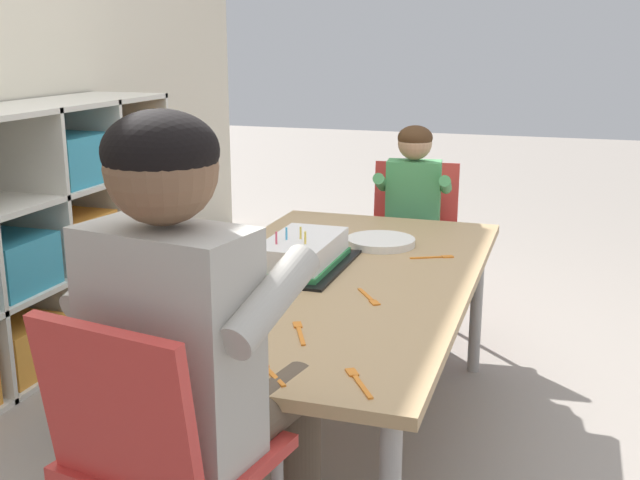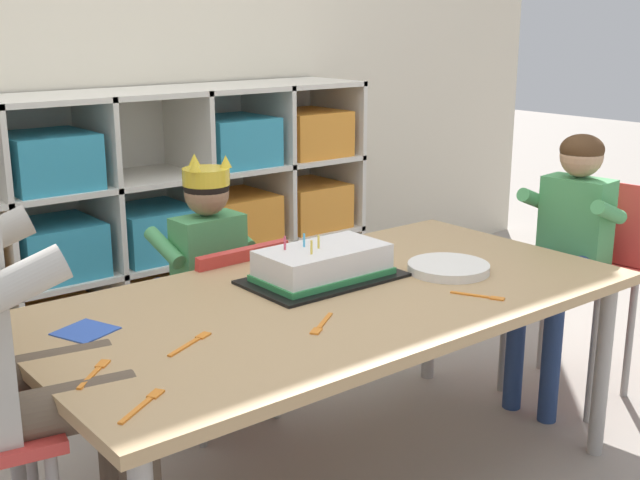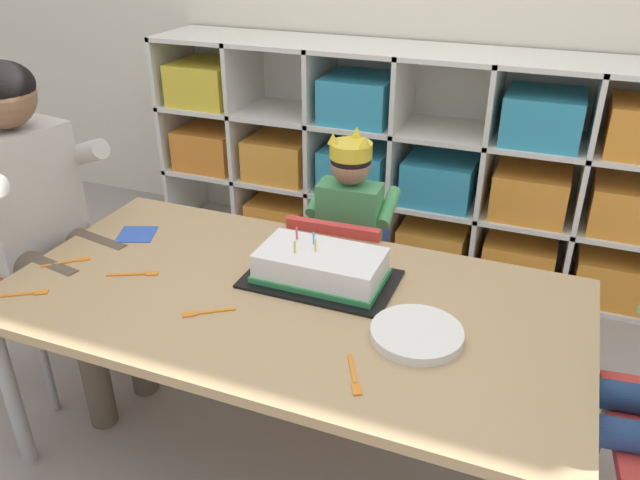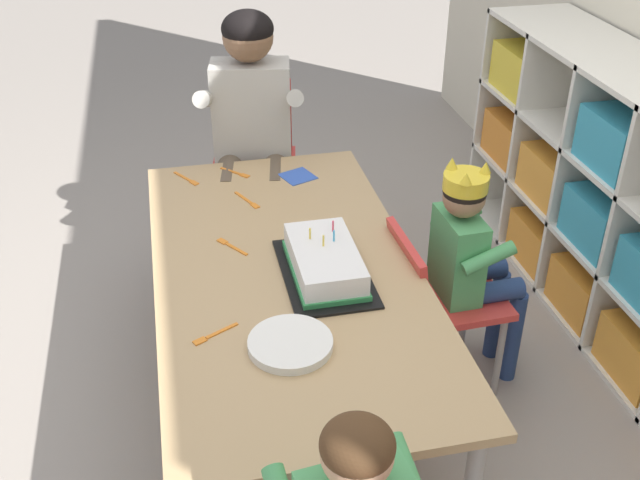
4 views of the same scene
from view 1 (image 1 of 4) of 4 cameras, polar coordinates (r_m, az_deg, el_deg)
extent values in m
plane|color=gray|center=(2.41, 0.83, -15.13)|extent=(16.00, 16.00, 0.00)
cube|color=silver|center=(3.09, -20.57, 0.28)|extent=(0.02, 0.38, 0.96)
cube|color=silver|center=(3.39, -16.68, 1.79)|extent=(0.02, 0.38, 0.96)
cube|color=silver|center=(3.69, -13.41, 3.05)|extent=(0.02, 0.38, 0.96)
cube|color=orange|center=(3.05, -21.85, -7.25)|extent=(0.29, 0.30, 0.19)
cube|color=orange|center=(3.33, -17.76, -5.07)|extent=(0.29, 0.30, 0.19)
cube|color=orange|center=(3.62, -14.34, -3.22)|extent=(0.29, 0.30, 0.19)
cube|color=teal|center=(2.95, -22.42, -1.58)|extent=(0.29, 0.30, 0.19)
cube|color=orange|center=(3.24, -18.19, 0.16)|extent=(0.29, 0.30, 0.19)
cube|color=orange|center=(3.54, -14.66, 1.62)|extent=(0.29, 0.30, 0.19)
cube|color=teal|center=(3.18, -18.64, 5.64)|extent=(0.29, 0.30, 0.19)
cube|color=orange|center=(3.48, -15.00, 6.64)|extent=(0.29, 0.30, 0.19)
cube|color=tan|center=(2.20, 0.88, -2.96)|extent=(1.53, 0.79, 0.03)
cylinder|color=#9E9993|center=(2.88, 11.42, -4.66)|extent=(0.04, 0.04, 0.52)
cylinder|color=#9E9993|center=(1.86, -16.31, -16.34)|extent=(0.04, 0.04, 0.52)
cylinder|color=#9E9993|center=(3.02, -1.27, -3.45)|extent=(0.04, 0.04, 0.52)
cube|color=red|center=(2.45, -11.77, -6.06)|extent=(0.35, 0.34, 0.03)
cube|color=red|center=(2.34, -8.54, -3.59)|extent=(0.31, 0.07, 0.23)
cylinder|color=gray|center=(2.68, -12.81, -8.34)|extent=(0.02, 0.02, 0.33)
cylinder|color=gray|center=(2.47, -15.86, -10.64)|extent=(0.02, 0.02, 0.33)
cylinder|color=gray|center=(2.57, -7.44, -9.12)|extent=(0.02, 0.02, 0.33)
cylinder|color=gray|center=(2.35, -10.09, -11.66)|extent=(0.02, 0.02, 0.33)
cube|color=#4C9E5B|center=(2.40, -12.17, -2.58)|extent=(0.21, 0.12, 0.29)
sphere|color=#997051|center=(2.35, -12.45, 2.48)|extent=(0.13, 0.13, 0.13)
ellipsoid|color=black|center=(2.34, -12.47, 2.95)|extent=(0.14, 0.14, 0.10)
cylinder|color=yellow|center=(2.34, -12.52, 3.67)|extent=(0.14, 0.14, 0.05)
cone|color=yellow|center=(2.36, -13.85, 4.74)|extent=(0.04, 0.04, 0.04)
cone|color=yellow|center=(2.36, -11.39, 4.90)|extent=(0.04, 0.04, 0.04)
cone|color=yellow|center=(2.27, -12.60, 4.44)|extent=(0.04, 0.04, 0.04)
cylinder|color=navy|center=(2.54, -13.47, -4.49)|extent=(0.08, 0.21, 0.07)
cylinder|color=navy|center=(2.44, -14.90, -5.41)|extent=(0.08, 0.21, 0.07)
cylinder|color=navy|center=(2.66, -15.21, -8.46)|extent=(0.06, 0.06, 0.35)
cylinder|color=navy|center=(2.57, -16.65, -9.48)|extent=(0.06, 0.06, 0.35)
cylinder|color=#4C9E5B|center=(2.51, -11.78, -0.28)|extent=(0.05, 0.17, 0.10)
cylinder|color=#4C9E5B|center=(2.30, -14.62, -1.83)|extent=(0.05, 0.17, 0.10)
cube|color=red|center=(1.48, -10.51, -15.38)|extent=(0.36, 0.38, 0.03)
cube|color=red|center=(1.31, -14.83, -11.94)|extent=(0.12, 0.31, 0.29)
cube|color=#B2ADA3|center=(1.38, -10.93, -7.55)|extent=(0.21, 0.32, 0.42)
sphere|color=brown|center=(1.30, -11.59, 5.19)|extent=(0.19, 0.19, 0.19)
ellipsoid|color=black|center=(1.30, -11.65, 6.43)|extent=(0.19, 0.19, 0.14)
cylinder|color=brown|center=(1.52, -4.26, -12.65)|extent=(0.31, 0.15, 0.10)
cylinder|color=brown|center=(1.62, -9.77, -11.13)|extent=(0.31, 0.15, 0.10)
cylinder|color=brown|center=(1.85, -6.44, -16.84)|extent=(0.08, 0.08, 0.47)
cylinder|color=#B2ADA3|center=(1.30, -3.61, -4.37)|extent=(0.25, 0.11, 0.14)
cylinder|color=#B2ADA3|center=(1.50, -14.73, -2.25)|extent=(0.25, 0.11, 0.14)
cube|color=red|center=(3.12, 6.79, 0.32)|extent=(0.35, 0.41, 0.03)
cube|color=red|center=(3.23, 7.09, 3.40)|extent=(0.10, 0.35, 0.26)
cylinder|color=gray|center=(3.08, 3.54, -4.12)|extent=(0.02, 0.02, 0.42)
cylinder|color=gray|center=(3.05, 9.40, -4.45)|extent=(0.02, 0.02, 0.42)
cylinder|color=gray|center=(3.32, 4.16, -2.73)|extent=(0.02, 0.02, 0.42)
cylinder|color=gray|center=(3.29, 9.59, -3.02)|extent=(0.02, 0.02, 0.42)
cube|color=#4C9E5B|center=(3.08, 6.87, 3.10)|extent=(0.13, 0.22, 0.29)
sphere|color=tan|center=(3.05, 7.00, 7.10)|extent=(0.13, 0.13, 0.13)
ellipsoid|color=#472D19|center=(3.05, 7.01, 7.47)|extent=(0.14, 0.14, 0.10)
cylinder|color=navy|center=(3.01, 5.44, 0.59)|extent=(0.22, 0.09, 0.07)
cylinder|color=navy|center=(3.00, 7.83, 0.47)|extent=(0.22, 0.09, 0.07)
cylinder|color=navy|center=(2.99, 5.11, -4.55)|extent=(0.06, 0.06, 0.44)
cylinder|color=navy|center=(2.98, 7.53, -4.69)|extent=(0.06, 0.06, 0.44)
cylinder|color=#4C9E5B|center=(3.04, 4.49, 4.25)|extent=(0.18, 0.06, 0.10)
cylinder|color=#4C9E5B|center=(3.02, 9.21, 4.03)|extent=(0.18, 0.06, 0.10)
cube|color=black|center=(2.27, -1.31, -1.91)|extent=(0.41, 0.25, 0.01)
cube|color=white|center=(2.26, -1.32, -0.83)|extent=(0.34, 0.18, 0.08)
cube|color=#338E4C|center=(2.27, -1.32, -1.62)|extent=(0.35, 0.20, 0.02)
cylinder|color=#EFCC4C|center=(2.23, -1.44, 0.52)|extent=(0.01, 0.01, 0.04)
cylinder|color=#4CB2E5|center=(2.22, -2.48, 0.47)|extent=(0.01, 0.01, 0.04)
cylinder|color=#EFCC4C|center=(2.17, -1.09, 0.17)|extent=(0.01, 0.01, 0.04)
cylinder|color=#E54C66|center=(2.18, -3.23, 0.15)|extent=(0.01, 0.01, 0.04)
cylinder|color=white|center=(2.51, 4.48, -0.13)|extent=(0.22, 0.22, 0.02)
cube|color=#3356B7|center=(1.73, -9.65, -7.63)|extent=(0.14, 0.14, 0.00)
cube|color=orange|center=(2.38, 7.78, -1.28)|extent=(0.05, 0.09, 0.00)
cube|color=orange|center=(2.40, 9.36, -1.21)|extent=(0.03, 0.04, 0.00)
cube|color=orange|center=(1.75, -1.42, -7.09)|extent=(0.10, 0.05, 0.00)
cube|color=orange|center=(1.82, -1.67, -6.25)|extent=(0.04, 0.03, 0.00)
cube|color=orange|center=(1.56, -3.38, -9.99)|extent=(0.08, 0.07, 0.00)
cube|color=orange|center=(1.62, -4.31, -9.08)|extent=(0.04, 0.04, 0.00)
cube|color=orange|center=(2.03, 3.36, -4.01)|extent=(0.09, 0.06, 0.00)
cube|color=orange|center=(1.97, 4.04, -4.62)|extent=(0.04, 0.04, 0.00)
cube|color=orange|center=(1.52, 3.15, -10.74)|extent=(0.09, 0.06, 0.00)
cube|color=orange|center=(1.58, 2.36, -9.69)|extent=(0.04, 0.04, 0.00)
camera|label=2|loc=(1.16, 67.62, 6.35)|focal=45.79mm
camera|label=3|loc=(2.69, 33.72, 17.64)|focal=35.22mm
camera|label=4|loc=(3.91, 14.27, 23.30)|focal=42.19mm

